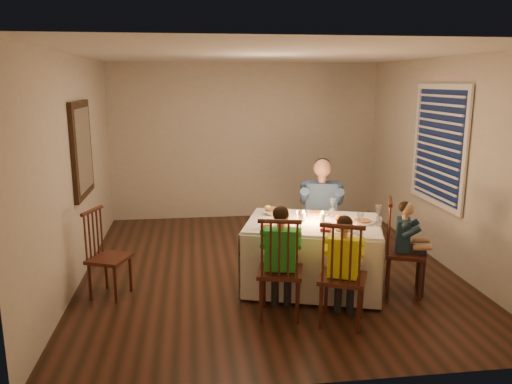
{
  "coord_description": "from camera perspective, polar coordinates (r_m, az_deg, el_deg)",
  "views": [
    {
      "loc": [
        -0.92,
        -5.87,
        2.3
      ],
      "look_at": [
        -0.13,
        0.15,
        0.95
      ],
      "focal_mm": 35.0,
      "sensor_mm": 36.0,
      "label": 1
    }
  ],
  "objects": [
    {
      "name": "child_green",
      "position": [
        5.17,
        2.74,
        -13.87
      ],
      "size": [
        0.47,
        0.44,
        1.14
      ],
      "primitive_type": null,
      "rotation": [
        0.0,
        0.0,
        2.91
      ],
      "color": "green",
      "rests_on": "ground"
    },
    {
      "name": "squash",
      "position": [
        5.92,
        1.32,
        -1.94
      ],
      "size": [
        0.09,
        0.09,
        0.09
      ],
      "primitive_type": "sphere",
      "color": "#FCFF43",
      "rests_on": "dining_table"
    },
    {
      "name": "setting_teal",
      "position": [
        5.62,
        12.06,
        -3.39
      ],
      "size": [
        0.32,
        0.32,
        0.02
      ],
      "primitive_type": "cylinder",
      "rotation": [
        0.0,
        0.0,
        -0.3
      ],
      "color": "white",
      "rests_on": "dining_table"
    },
    {
      "name": "child_teal",
      "position": [
        5.9,
        16.35,
        -10.94
      ],
      "size": [
        0.41,
        0.43,
        1.04
      ],
      "primitive_type": null,
      "rotation": [
        0.0,
        0.0,
        1.2
      ],
      "color": "#1A3041",
      "rests_on": "ground"
    },
    {
      "name": "candle_left",
      "position": [
        5.58,
        5.4,
        -2.86
      ],
      "size": [
        0.06,
        0.06,
        0.1
      ],
      "primitive_type": "cylinder",
      "color": "white",
      "rests_on": "dining_table"
    },
    {
      "name": "window_blinds",
      "position": [
        6.78,
        20.09,
        5.02
      ],
      "size": [
        0.07,
        1.34,
        1.54
      ],
      "color": "black",
      "rests_on": "wall_right"
    },
    {
      "name": "candle_right",
      "position": [
        5.57,
        7.59,
        -2.94
      ],
      "size": [
        0.06,
        0.06,
        0.1
      ],
      "primitive_type": "cylinder",
      "color": "white",
      "rests_on": "dining_table"
    },
    {
      "name": "chair_adult",
      "position": [
        6.57,
        7.28,
        -8.04
      ],
      "size": [
        0.52,
        0.5,
        1.05
      ],
      "primitive_type": null,
      "rotation": [
        0.0,
        0.0,
        -0.23
      ],
      "color": "#35150E",
      "rests_on": "ground"
    },
    {
      "name": "ground",
      "position": [
        6.37,
        1.34,
        -8.61
      ],
      "size": [
        5.0,
        5.0,
        0.0
      ],
      "primitive_type": "plane",
      "color": "black",
      "rests_on": "ground"
    },
    {
      "name": "orange_fruit",
      "position": [
        5.62,
        9.38,
        -2.97
      ],
      "size": [
        0.08,
        0.08,
        0.08
      ],
      "primitive_type": "sphere",
      "color": "#E14813",
      "rests_on": "dining_table"
    },
    {
      "name": "child_yellow",
      "position": [
        5.08,
        9.67,
        -14.54
      ],
      "size": [
        0.47,
        0.46,
        1.09
      ],
      "primitive_type": null,
      "rotation": [
        0.0,
        0.0,
        2.72
      ],
      "color": "#F4F41A",
      "rests_on": "ground"
    },
    {
      "name": "chair_extra",
      "position": [
        5.81,
        -16.16,
        -11.29
      ],
      "size": [
        0.5,
        0.51,
        0.97
      ],
      "primitive_type": null,
      "rotation": [
        0.0,
        0.0,
        1.18
      ],
      "color": "#35150E",
      "rests_on": "ground"
    },
    {
      "name": "chair_near_left",
      "position": [
        5.17,
        2.74,
        -13.87
      ],
      "size": [
        0.52,
        0.5,
        1.05
      ],
      "primitive_type": null,
      "rotation": [
        0.0,
        0.0,
        2.91
      ],
      "color": "#35150E",
      "rests_on": "ground"
    },
    {
      "name": "chair_near_right",
      "position": [
        5.08,
        9.67,
        -14.54
      ],
      "size": [
        0.56,
        0.55,
        1.05
      ],
      "primitive_type": null,
      "rotation": [
        0.0,
        0.0,
        2.72
      ],
      "color": "#35150E",
      "rests_on": "ground"
    },
    {
      "name": "setting_adult",
      "position": [
        5.87,
        7.02,
        -2.51
      ],
      "size": [
        0.32,
        0.32,
        0.02
      ],
      "primitive_type": "cylinder",
      "rotation": [
        0.0,
        0.0,
        -0.3
      ],
      "color": "white",
      "rests_on": "dining_table"
    },
    {
      "name": "ceiling",
      "position": [
        5.95,
        1.47,
        15.44
      ],
      "size": [
        5.0,
        5.0,
        0.0
      ],
      "primitive_type": "plane",
      "color": "white",
      "rests_on": "wall_back"
    },
    {
      "name": "wall_mirror",
      "position": [
        6.35,
        -19.27,
        4.62
      ],
      "size": [
        0.06,
        0.95,
        1.15
      ],
      "color": "black",
      "rests_on": "wall_left"
    },
    {
      "name": "serving_bowl",
      "position": [
        5.85,
        1.98,
        -2.29
      ],
      "size": [
        0.33,
        0.33,
        0.06
      ],
      "primitive_type": "imported",
      "rotation": [
        0.0,
        0.0,
        -0.54
      ],
      "color": "white",
      "rests_on": "dining_table"
    },
    {
      "name": "setting_yellow",
      "position": [
        5.26,
        9.93,
        -4.4
      ],
      "size": [
        0.32,
        0.32,
        0.02
      ],
      "primitive_type": "cylinder",
      "rotation": [
        0.0,
        0.0,
        -0.3
      ],
      "color": "white",
      "rests_on": "dining_table"
    },
    {
      "name": "dining_table",
      "position": [
        5.65,
        6.49,
        -5.56
      ],
      "size": [
        1.73,
        1.46,
        0.74
      ],
      "rotation": [
        0.0,
        0.0,
        -0.3
      ],
      "color": "white",
      "rests_on": "ground"
    },
    {
      "name": "wall_back",
      "position": [
        8.48,
        -1.21,
        5.78
      ],
      "size": [
        4.5,
        0.02,
        2.6
      ],
      "primitive_type": "cube",
      "color": "beige",
      "rests_on": "ground"
    },
    {
      "name": "adult",
      "position": [
        6.57,
        7.28,
        -8.04
      ],
      "size": [
        0.62,
        0.59,
        1.37
      ],
      "primitive_type": null,
      "rotation": [
        0.0,
        0.0,
        -0.23
      ],
      "color": "navy",
      "rests_on": "ground"
    },
    {
      "name": "setting_green",
      "position": [
        5.28,
        3.03,
        -4.17
      ],
      "size": [
        0.32,
        0.32,
        0.02
      ],
      "primitive_type": "cylinder",
      "rotation": [
        0.0,
        0.0,
        -0.3
      ],
      "color": "white",
      "rests_on": "dining_table"
    },
    {
      "name": "chair_end",
      "position": [
        5.9,
        16.35,
        -10.94
      ],
      "size": [
        0.54,
        0.55,
        1.05
      ],
      "primitive_type": null,
      "rotation": [
        0.0,
        0.0,
        1.2
      ],
      "color": "#35150E",
      "rests_on": "ground"
    },
    {
      "name": "wall_right",
      "position": [
        6.74,
        20.68,
        3.22
      ],
      "size": [
        0.02,
        5.0,
        2.6
      ],
      "primitive_type": "cube",
      "color": "beige",
      "rests_on": "ground"
    },
    {
      "name": "wall_left",
      "position": [
        6.1,
        -19.99,
        2.36
      ],
      "size": [
        0.02,
        5.0,
        2.6
      ],
      "primitive_type": "cube",
      "color": "beige",
      "rests_on": "ground"
    }
  ]
}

